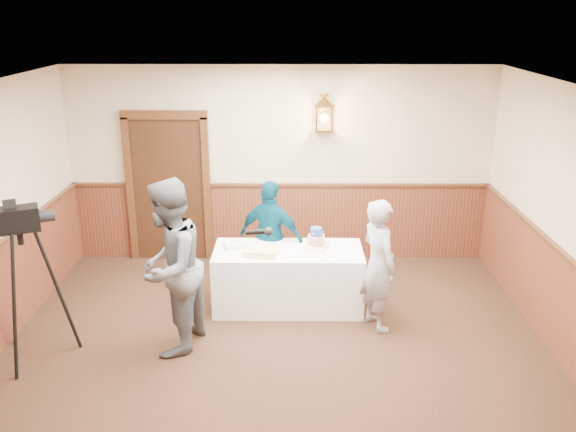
# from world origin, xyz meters

# --- Properties ---
(ground) EXTENTS (7.00, 7.00, 0.00)m
(ground) POSITION_xyz_m (0.00, 0.00, 0.00)
(ground) COLOR #321E13
(ground) RESTS_ON ground
(room_shell) EXTENTS (6.02, 7.02, 2.81)m
(room_shell) POSITION_xyz_m (-0.05, 0.45, 1.52)
(room_shell) COLOR beige
(room_shell) RESTS_ON ground
(display_table) EXTENTS (1.80, 0.80, 0.75)m
(display_table) POSITION_xyz_m (0.12, 1.90, 0.38)
(display_table) COLOR white
(display_table) RESTS_ON ground
(tiered_cake) EXTENTS (0.32, 0.32, 0.26)m
(tiered_cake) POSITION_xyz_m (0.46, 1.95, 0.85)
(tiered_cake) COLOR #FFE6C2
(tiered_cake) RESTS_ON display_table
(sheet_cake_yellow) EXTENTS (0.41, 0.34, 0.08)m
(sheet_cake_yellow) POSITION_xyz_m (-0.19, 1.74, 0.79)
(sheet_cake_yellow) COLOR #F6E293
(sheet_cake_yellow) RESTS_ON display_table
(sheet_cake_green) EXTENTS (0.31, 0.28, 0.06)m
(sheet_cake_green) POSITION_xyz_m (-0.52, 1.96, 0.78)
(sheet_cake_green) COLOR #B9F2AA
(sheet_cake_green) RESTS_ON display_table
(interviewer) EXTENTS (1.56, 1.06, 1.90)m
(interviewer) POSITION_xyz_m (-1.11, 0.90, 0.95)
(interviewer) COLOR #595D62
(interviewer) RESTS_ON ground
(baker) EXTENTS (0.57, 0.67, 1.55)m
(baker) POSITION_xyz_m (1.15, 1.40, 0.77)
(baker) COLOR #9C9DA2
(baker) RESTS_ON ground
(assistant_p) EXTENTS (0.95, 0.68, 1.49)m
(assistant_p) POSITION_xyz_m (-0.10, 2.31, 0.75)
(assistant_p) COLOR #05394C
(assistant_p) RESTS_ON ground
(tv_camera_rig) EXTENTS (0.64, 0.61, 1.66)m
(tv_camera_rig) POSITION_xyz_m (-2.54, 0.72, 0.75)
(tv_camera_rig) COLOR black
(tv_camera_rig) RESTS_ON ground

